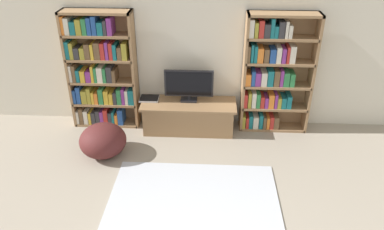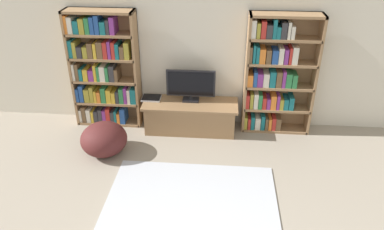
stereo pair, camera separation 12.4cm
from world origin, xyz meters
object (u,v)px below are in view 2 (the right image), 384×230
(bookshelf_right, at_px, (275,75))
(laptop, at_px, (151,98))
(tv_stand, at_px, (190,116))
(television, at_px, (191,85))
(beanbag_ottoman, at_px, (104,139))
(bookshelf_left, at_px, (103,70))

(bookshelf_right, height_order, laptop, bookshelf_right)
(tv_stand, xyz_separation_m, laptop, (-0.59, 0.09, 0.23))
(television, height_order, beanbag_ottoman, television)
(tv_stand, xyz_separation_m, television, (-0.00, 0.07, 0.48))
(bookshelf_left, xyz_separation_m, laptop, (0.70, -0.05, -0.40))
(beanbag_ottoman, bearing_deg, laptop, 58.11)
(bookshelf_left, height_order, television, bookshelf_left)
(bookshelf_left, relative_size, television, 2.45)
(beanbag_ottoman, bearing_deg, bookshelf_right, 20.82)
(bookshelf_left, relative_size, beanbag_ottoman, 2.80)
(bookshelf_right, distance_m, laptop, 1.84)
(television, bearing_deg, beanbag_ottoman, -143.85)
(bookshelf_left, height_order, bookshelf_right, same)
(bookshelf_right, bearing_deg, television, -176.71)
(television, relative_size, laptop, 2.53)
(tv_stand, distance_m, television, 0.48)
(bookshelf_left, distance_m, television, 1.31)
(beanbag_ottoman, bearing_deg, television, 36.15)
(laptop, bearing_deg, bookshelf_right, 1.74)
(bookshelf_right, xyz_separation_m, tv_stand, (-1.20, -0.14, -0.64))
(television, bearing_deg, bookshelf_left, 177.15)
(bookshelf_left, bearing_deg, television, -2.85)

